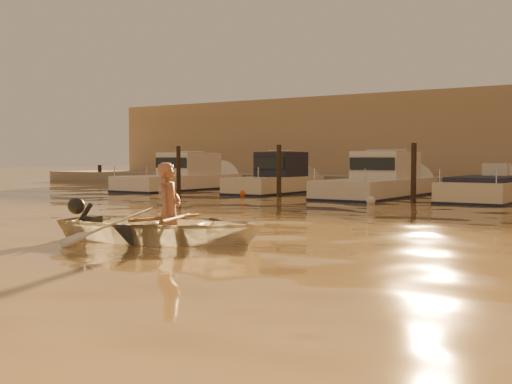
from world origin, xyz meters
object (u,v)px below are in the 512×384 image
Objects in this scene: dinghy at (164,226)px; moored_boat_3 at (488,194)px; moored_boat_1 at (275,178)px; moored_boat_2 at (379,181)px; waterfront_building at (509,140)px; person at (169,210)px; moored_boat_0 at (180,177)px.

dinghy is 0.61× the size of moored_boat_3.
moored_boat_1 is 0.75× the size of moored_boat_2.
moored_boat_2 is 11.39m from waterfront_building.
moored_boat_3 is (2.07, 14.35, -0.33)m from person.
moored_boat_3 is at bearing 0.00° from moored_boat_2.
moored_boat_0 is 16.58m from waterfront_building.
dinghy is 0.64× the size of moored_boat_1.
waterfront_building is at bearing -16.48° from person.
moored_boat_2 is 0.17× the size of waterfront_building.
moored_boat_1 is at bearing 0.00° from moored_boat_0.
person is at bearing -90.84° from waterfront_building.
moored_boat_2 is (-2.00, 14.35, 0.07)m from person.
moored_boat_2 is (4.68, 0.00, 0.00)m from moored_boat_1.
moored_boat_2 reaches higher than person.
dinghy is 25.47m from waterfront_building.
moored_boat_2 is at bearing 180.00° from moored_boat_3.
dinghy is 18.61m from moored_boat_0.
person is 14.49m from moored_boat_2.
moored_boat_0 reaches higher than moored_boat_3.
moored_boat_3 is at bearing -81.23° from waterfront_building.
moored_boat_0 is at bearing -138.15° from waterfront_building.
moored_boat_0 is at bearing 180.00° from moored_boat_3.
waterfront_building reaches higher than moored_boat_2.
moored_boat_1 is at bearing 180.00° from moored_boat_3.
moored_boat_1 is at bearing 180.00° from moored_boat_2.
moored_boat_3 is (8.75, 0.00, -0.40)m from moored_boat_1.
moored_boat_2 is 1.26× the size of moored_boat_3.
waterfront_building reaches higher than moored_boat_3.
dinghy is 14.54m from moored_boat_3.
moored_boat_0 is at bearing 180.00° from moored_boat_2.
moored_boat_0 is 1.21× the size of moored_boat_3.
moored_boat_0 is 9.91m from moored_boat_2.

